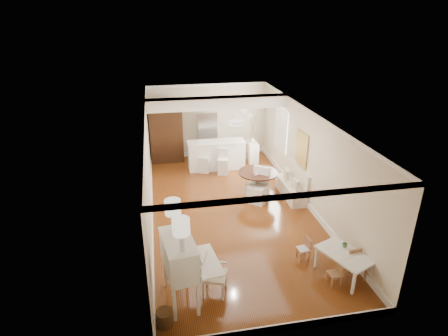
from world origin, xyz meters
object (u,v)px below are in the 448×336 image
object	(u,v)px
fridge	(217,135)
gustavian_armchair	(215,275)
secretary_bureau	(180,271)
kids_chair_a	(335,273)
slip_chair_near	(258,186)
sideboard	(252,152)
kids_table	(343,264)
dining_table	(258,184)
kids_chair_c	(358,265)
breakfast_counter	(216,155)
wicker_basket	(165,318)
pantry_cabinet	(166,132)
bar_stool_right	(223,162)
kids_chair_b	(303,248)
slip_chair_far	(254,184)
bar_stool_left	(205,160)

from	to	relation	value
fridge	gustavian_armchair	bearing A→B (deg)	-100.03
secretary_bureau	fridge	size ratio (longest dim) A/B	0.79
gustavian_armchair	kids_chair_a	size ratio (longest dim) A/B	1.64
slip_chair_near	sideboard	xyz separation A→B (m)	(0.65, 3.20, -0.16)
kids_table	dining_table	size ratio (longest dim) A/B	0.95
gustavian_armchair	slip_chair_near	world-z (taller)	slip_chair_near
secretary_bureau	dining_table	xyz separation A→B (m)	(2.68, 4.05, -0.30)
secretary_bureau	kids_chair_c	xyz separation A→B (m)	(3.76, -0.04, -0.38)
fridge	kids_chair_a	bearing A→B (deg)	-81.03
kids_chair_c	breakfast_counter	size ratio (longest dim) A/B	0.32
wicker_basket	kids_table	bearing A→B (deg)	10.17
secretary_bureau	kids_chair_a	bearing A→B (deg)	-10.14
fridge	secretary_bureau	bearing A→B (deg)	-104.94
pantry_cabinet	fridge	xyz separation A→B (m)	(1.90, -0.03, -0.25)
slip_chair_near	bar_stool_right	xyz separation A→B (m)	(-0.65, 2.22, -0.08)
dining_table	secretary_bureau	bearing A→B (deg)	-123.44
slip_chair_near	sideboard	bearing A→B (deg)	118.12
kids_chair_b	slip_chair_far	size ratio (longest dim) A/B	0.64
bar_stool_right	gustavian_armchair	bearing A→B (deg)	-89.84
secretary_bureau	dining_table	size ratio (longest dim) A/B	1.19
slip_chair_near	bar_stool_left	bearing A→B (deg)	156.08
secretary_bureau	bar_stool_left	bearing A→B (deg)	69.82
wicker_basket	slip_chair_far	bearing A→B (deg)	58.01
kids_chair_c	slip_chair_far	size ratio (longest dim) A/B	0.79
kids_table	slip_chair_far	distance (m)	4.10
secretary_bureau	pantry_cabinet	distance (m)	7.54
fridge	pantry_cabinet	bearing A→B (deg)	179.10
slip_chair_far	fridge	world-z (taller)	fridge
bar_stool_left	pantry_cabinet	bearing A→B (deg)	156.65
kids_table	bar_stool_right	bearing A→B (deg)	105.03
gustavian_armchair	dining_table	bearing A→B (deg)	-7.19
slip_chair_near	gustavian_armchair	bearing A→B (deg)	-78.18
bar_stool_left	sideboard	world-z (taller)	bar_stool_left
breakfast_counter	bar_stool_left	world-z (taller)	breakfast_counter
breakfast_counter	bar_stool_left	xyz separation A→B (m)	(-0.46, -0.23, -0.05)
sideboard	kids_chair_b	bearing A→B (deg)	-91.70
sideboard	kids_chair_c	bearing A→B (deg)	-84.08
slip_chair_far	kids_chair_c	bearing A→B (deg)	70.53
wicker_basket	slip_chair_far	size ratio (longest dim) A/B	0.37
kids_chair_a	dining_table	xyz separation A→B (m)	(-0.52, 4.17, 0.14)
breakfast_counter	fridge	distance (m)	1.14
kids_chair_c	bar_stool_right	world-z (taller)	bar_stool_right
gustavian_armchair	pantry_cabinet	bearing A→B (deg)	23.97
pantry_cabinet	breakfast_counter	bearing A→B (deg)	-32.43
kids_table	kids_chair_b	size ratio (longest dim) A/B	2.13
fridge	kids_chair_b	bearing A→B (deg)	-82.42
kids_table	kids_chair_b	distance (m)	0.95
slip_chair_far	bar_stool_right	distance (m)	1.93
gustavian_armchair	kids_chair_a	distance (m)	2.53
wicker_basket	pantry_cabinet	xyz separation A→B (m)	(0.45, 8.12, 0.99)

